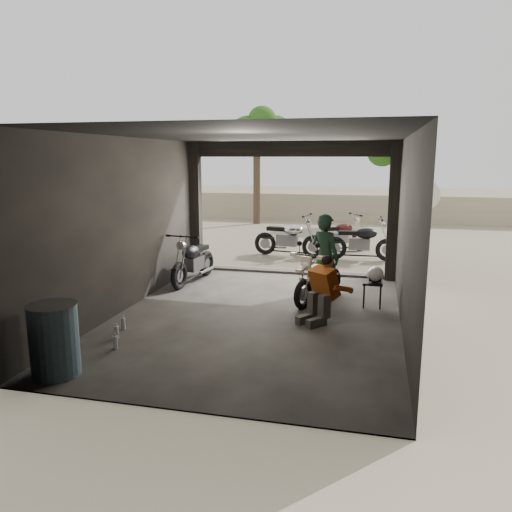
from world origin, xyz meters
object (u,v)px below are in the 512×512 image
at_px(left_bike, 193,258).
at_px(sign_post, 424,210).
at_px(oil_drum, 54,341).
at_px(outside_bike_b, 340,233).
at_px(mechanic, 319,292).
at_px(outside_bike_c, 361,239).
at_px(outside_bike_a, 289,235).
at_px(rider, 325,257).
at_px(helmet, 375,274).
at_px(stool, 373,286).
at_px(main_bike, 319,276).

distance_m(left_bike, sign_post, 5.89).
relative_size(oil_drum, sign_post, 0.43).
bearing_deg(outside_bike_b, oil_drum, 131.57).
bearing_deg(sign_post, mechanic, -107.87).
distance_m(outside_bike_b, outside_bike_c, 1.25).
relative_size(left_bike, outside_bike_c, 0.97).
bearing_deg(outside_bike_a, left_bike, 165.02).
xyz_separation_m(rider, sign_post, (2.12, 3.33, 0.65)).
distance_m(left_bike, helmet, 4.17).
bearing_deg(outside_bike_b, helmet, 159.52).
distance_m(outside_bike_a, oil_drum, 8.80).
xyz_separation_m(mechanic, helmet, (0.93, 1.16, 0.09)).
bearing_deg(sign_post, stool, -102.46).
bearing_deg(outside_bike_c, rider, 169.82).
relative_size(outside_bike_c, mechanic, 1.57).
relative_size(mechanic, helmet, 3.42).
bearing_deg(stool, main_bike, 173.12).
bearing_deg(outside_bike_b, sign_post, -161.82).
relative_size(outside_bike_a, sign_post, 0.81).
height_order(mechanic, oil_drum, mechanic).
bearing_deg(outside_bike_b, rider, 149.46).
height_order(main_bike, outside_bike_a, outside_bike_a).
bearing_deg(main_bike, rider, 93.62).
height_order(left_bike, stool, left_bike).
distance_m(left_bike, stool, 4.13).
height_order(left_bike, rider, rider).
bearing_deg(helmet, rider, 137.27).
bearing_deg(oil_drum, left_bike, 90.00).
bearing_deg(outside_bike_a, outside_bike_b, -45.30).
height_order(left_bike, outside_bike_b, left_bike).
relative_size(outside_bike_a, stool, 3.63).
bearing_deg(outside_bike_c, main_bike, 169.20).
xyz_separation_m(main_bike, stool, (1.04, -0.12, -0.09)).
relative_size(left_bike, mechanic, 1.52).
bearing_deg(stool, rider, 158.98).
relative_size(left_bike, rider, 1.00).
bearing_deg(mechanic, left_bike, -178.66).
height_order(outside_bike_a, outside_bike_b, outside_bike_a).
bearing_deg(helmet, outside_bike_b, 78.56).
height_order(helmet, oil_drum, oil_drum).
distance_m(oil_drum, sign_post, 9.40).
relative_size(outside_bike_a, oil_drum, 1.90).
distance_m(left_bike, outside_bike_c, 5.03).
relative_size(outside_bike_a, outside_bike_c, 1.03).
relative_size(main_bike, sign_post, 0.70).
xyz_separation_m(outside_bike_b, mechanic, (0.13, -6.72, -0.01)).
relative_size(left_bike, sign_post, 0.76).
bearing_deg(helmet, outside_bike_a, 95.97).
xyz_separation_m(outside_bike_a, mechanic, (1.52, -5.73, -0.06)).
xyz_separation_m(outside_bike_c, helmet, (0.40, -4.50, 0.05)).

